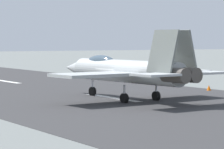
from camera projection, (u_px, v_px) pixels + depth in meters
The scene contains 6 objects.
ground_plane at pixel (115, 98), 50.93m from camera, with size 400.00×400.00×0.00m, color slate.
runway_strip at pixel (115, 98), 50.91m from camera, with size 240.00×26.00×0.02m.
fighter_jet at pixel (127, 70), 49.28m from camera, with size 17.09×14.12×5.59m.
crew_person at pixel (153, 77), 65.57m from camera, with size 0.53×0.52×1.69m.
marker_cone_mid at pixel (209, 88), 58.60m from camera, with size 0.44×0.44×0.55m, color orange.
marker_cone_far at pixel (126, 79), 71.08m from camera, with size 0.44×0.44×0.55m, color orange.
Camera 1 is at (-43.18, 26.63, 4.85)m, focal length 98.64 mm.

